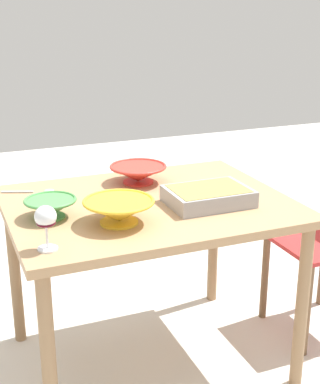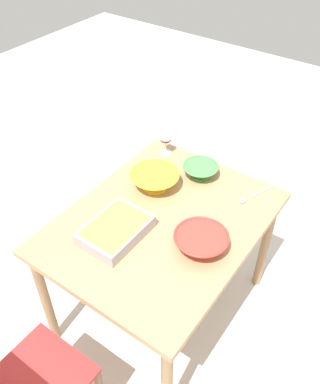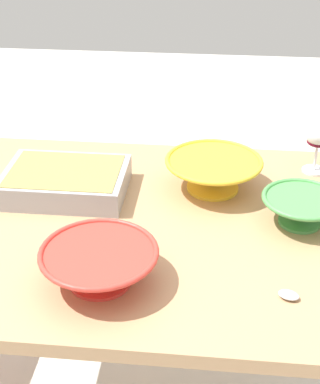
% 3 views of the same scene
% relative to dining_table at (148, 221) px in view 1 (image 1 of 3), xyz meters
% --- Properties ---
extents(ground_plane, '(8.00, 8.00, 0.00)m').
position_rel_dining_table_xyz_m(ground_plane, '(0.00, 0.00, -0.68)').
color(ground_plane, beige).
extents(dining_table, '(1.14, 0.89, 0.76)m').
position_rel_dining_table_xyz_m(dining_table, '(0.00, 0.00, 0.00)').
color(dining_table, tan).
rests_on(dining_table, ground_plane).
extents(wine_glass, '(0.07, 0.07, 0.15)m').
position_rel_dining_table_xyz_m(wine_glass, '(-0.48, -0.31, 0.19)').
color(wine_glass, white).
rests_on(wine_glass, dining_table).
extents(casserole_dish, '(0.33, 0.24, 0.07)m').
position_rel_dining_table_xyz_m(casserole_dish, '(0.21, -0.12, 0.12)').
color(casserole_dish, '#99999E').
rests_on(casserole_dish, dining_table).
extents(mixing_bowl, '(0.27, 0.27, 0.09)m').
position_rel_dining_table_xyz_m(mixing_bowl, '(-0.18, -0.18, 0.14)').
color(mixing_bowl, yellow).
rests_on(mixing_bowl, dining_table).
extents(small_bowl, '(0.20, 0.20, 0.08)m').
position_rel_dining_table_xyz_m(small_bowl, '(-0.41, -0.03, 0.13)').
color(small_bowl, '#4C994C').
rests_on(small_bowl, dining_table).
extents(serving_bowl, '(0.26, 0.26, 0.08)m').
position_rel_dining_table_xyz_m(serving_bowl, '(0.05, 0.25, 0.13)').
color(serving_bowl, red).
rests_on(serving_bowl, dining_table).
extents(serving_spoon, '(0.22, 0.10, 0.01)m').
position_rel_dining_table_xyz_m(serving_spoon, '(-0.39, 0.28, 0.09)').
color(serving_spoon, silver).
rests_on(serving_spoon, dining_table).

